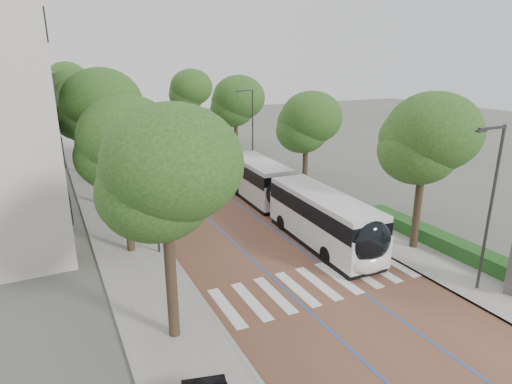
# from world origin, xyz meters

# --- Properties ---
(ground) EXTENTS (160.00, 160.00, 0.00)m
(ground) POSITION_xyz_m (0.00, 0.00, 0.00)
(ground) COLOR #51544C
(ground) RESTS_ON ground
(road) EXTENTS (11.00, 140.00, 0.02)m
(road) POSITION_xyz_m (0.00, 40.00, 0.01)
(road) COLOR brown
(road) RESTS_ON ground
(sidewalk_left) EXTENTS (4.00, 140.00, 0.12)m
(sidewalk_left) POSITION_xyz_m (-7.50, 40.00, 0.06)
(sidewalk_left) COLOR gray
(sidewalk_left) RESTS_ON ground
(sidewalk_right) EXTENTS (4.00, 140.00, 0.12)m
(sidewalk_right) POSITION_xyz_m (7.50, 40.00, 0.06)
(sidewalk_right) COLOR gray
(sidewalk_right) RESTS_ON ground
(kerb_left) EXTENTS (0.20, 140.00, 0.14)m
(kerb_left) POSITION_xyz_m (-5.60, 40.00, 0.06)
(kerb_left) COLOR gray
(kerb_left) RESTS_ON ground
(kerb_right) EXTENTS (0.20, 140.00, 0.14)m
(kerb_right) POSITION_xyz_m (5.60, 40.00, 0.06)
(kerb_right) COLOR gray
(kerb_right) RESTS_ON ground
(zebra_crossing) EXTENTS (10.55, 3.60, 0.01)m
(zebra_crossing) POSITION_xyz_m (0.20, 1.00, 0.03)
(zebra_crossing) COLOR silver
(zebra_crossing) RESTS_ON ground
(lane_line_left) EXTENTS (0.12, 126.00, 0.01)m
(lane_line_left) POSITION_xyz_m (-1.60, 40.00, 0.02)
(lane_line_left) COLOR #224EAB
(lane_line_left) RESTS_ON road
(lane_line_right) EXTENTS (0.12, 126.00, 0.01)m
(lane_line_right) POSITION_xyz_m (1.60, 40.00, 0.02)
(lane_line_right) COLOR #224EAB
(lane_line_right) RESTS_ON road
(hedge) EXTENTS (1.20, 14.00, 0.80)m
(hedge) POSITION_xyz_m (9.10, 0.00, 0.52)
(hedge) COLOR #1C4417
(hedge) RESTS_ON sidewalk_right
(streetlight_near) EXTENTS (1.82, 0.20, 8.00)m
(streetlight_near) POSITION_xyz_m (6.62, -3.00, 4.82)
(streetlight_near) COLOR #323134
(streetlight_near) RESTS_ON sidewalk_right
(streetlight_far) EXTENTS (1.82, 0.20, 8.00)m
(streetlight_far) POSITION_xyz_m (6.62, 22.00, 4.82)
(streetlight_far) COLOR #323134
(streetlight_far) RESTS_ON sidewalk_right
(lamp_post_left) EXTENTS (0.14, 0.14, 8.00)m
(lamp_post_left) POSITION_xyz_m (-6.10, 8.00, 4.12)
(lamp_post_left) COLOR #323134
(lamp_post_left) RESTS_ON sidewalk_left
(trees_left) EXTENTS (6.48, 60.39, 9.91)m
(trees_left) POSITION_xyz_m (-7.50, 27.42, 6.75)
(trees_left) COLOR black
(trees_left) RESTS_ON ground
(trees_right) EXTENTS (5.89, 47.54, 8.97)m
(trees_right) POSITION_xyz_m (7.70, 24.77, 6.25)
(trees_right) COLOR black
(trees_right) RESTS_ON ground
(lead_bus) EXTENTS (3.38, 18.49, 3.20)m
(lead_bus) POSITION_xyz_m (3.29, 8.70, 1.63)
(lead_bus) COLOR black
(lead_bus) RESTS_ON ground
(bus_queued_0) EXTENTS (3.17, 12.51, 3.20)m
(bus_queued_0) POSITION_xyz_m (2.74, 25.27, 1.62)
(bus_queued_0) COLOR silver
(bus_queued_0) RESTS_ON ground
(bus_queued_1) EXTENTS (2.76, 12.44, 3.20)m
(bus_queued_1) POSITION_xyz_m (2.55, 38.86, 1.62)
(bus_queued_1) COLOR silver
(bus_queued_1) RESTS_ON ground
(bus_queued_2) EXTENTS (3.29, 12.53, 3.20)m
(bus_queued_2) POSITION_xyz_m (2.57, 51.26, 1.62)
(bus_queued_2) COLOR silver
(bus_queued_2) RESTS_ON ground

